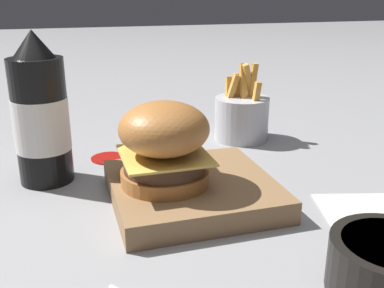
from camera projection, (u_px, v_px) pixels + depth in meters
ground_plane at (246, 218)px, 0.56m from camera, size 6.00×6.00×0.00m
serving_board at (192, 190)px, 0.60m from camera, size 0.21×0.21×0.03m
burger at (164, 143)px, 0.57m from camera, size 0.12×0.12×0.11m
ketchup_bottle at (41, 117)px, 0.64m from camera, size 0.08×0.08×0.22m
fries_basket at (242, 117)px, 0.84m from camera, size 0.10×0.10×0.14m
ketchup_puddle at (109, 158)px, 0.76m from camera, size 0.06×0.06×0.00m
parchment_square at (381, 217)px, 0.56m from camera, size 0.17×0.17×0.00m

